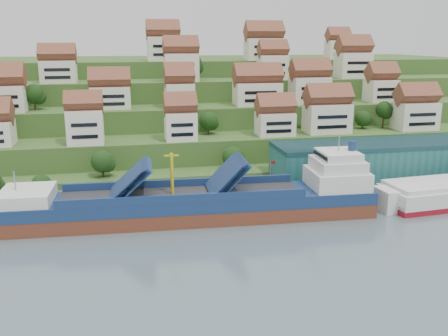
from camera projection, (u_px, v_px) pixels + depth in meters
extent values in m
plane|color=slate|center=(205.00, 220.00, 111.31)|extent=(300.00, 300.00, 0.00)
cube|color=gray|center=(272.00, 190.00, 129.17)|extent=(180.00, 14.00, 2.20)
cube|color=#2D4C1E|center=(168.00, 138.00, 192.31)|extent=(260.00, 128.00, 4.00)
cube|color=#2D4C1E|center=(167.00, 127.00, 196.17)|extent=(260.00, 118.00, 11.00)
cube|color=#2D4C1E|center=(164.00, 115.00, 202.87)|extent=(260.00, 102.00, 18.00)
cube|color=#2D4C1E|center=(162.00, 104.00, 209.57)|extent=(260.00, 86.00, 25.00)
cube|color=#2D4C1E|center=(160.00, 95.00, 217.34)|extent=(260.00, 68.00, 31.00)
cube|color=silver|center=(85.00, 127.00, 136.66)|extent=(9.70, 7.03, 9.43)
cube|color=silver|center=(181.00, 126.00, 142.30)|extent=(8.76, 7.62, 7.95)
cube|color=silver|center=(275.00, 124.00, 149.42)|extent=(10.85, 7.73, 6.79)
cube|color=silver|center=(327.00, 118.00, 153.25)|extent=(13.45, 8.26, 8.85)
cube|color=silver|center=(415.00, 116.00, 158.79)|extent=(12.77, 8.31, 8.63)
cube|color=silver|center=(8.00, 99.00, 148.26)|extent=(10.16, 8.98, 7.80)
cube|color=silver|center=(110.00, 98.00, 155.07)|extent=(12.20, 7.90, 6.80)
cube|color=silver|center=(180.00, 96.00, 157.00)|extent=(8.73, 8.56, 7.61)
cube|color=silver|center=(257.00, 94.00, 162.82)|extent=(14.95, 8.36, 7.31)
cube|color=silver|center=(309.00, 90.00, 167.17)|extent=(12.49, 8.18, 8.76)
cube|color=silver|center=(381.00, 91.00, 171.69)|extent=(9.69, 8.04, 7.51)
cube|color=silver|center=(59.00, 72.00, 164.18)|extent=(11.43, 7.30, 7.24)
cube|color=silver|center=(181.00, 68.00, 169.30)|extent=(11.32, 7.79, 9.33)
cube|color=silver|center=(273.00, 67.00, 177.94)|extent=(9.89, 7.14, 8.48)
cube|color=silver|center=(353.00, 65.00, 184.20)|extent=(11.90, 8.47, 9.20)
cube|color=silver|center=(163.00, 49.00, 187.09)|extent=(11.85, 8.15, 8.88)
cube|color=silver|center=(264.00, 49.00, 195.15)|extent=(14.27, 8.73, 8.30)
cube|color=silver|center=(337.00, 50.00, 204.46)|extent=(9.00, 7.05, 7.45)
ellipsoid|color=#1C3F15|center=(233.00, 157.00, 136.53)|extent=(5.98, 5.98, 5.98)
ellipsoid|color=#1C3F15|center=(102.00, 161.00, 129.71)|extent=(5.87, 5.87, 5.87)
ellipsoid|color=#1C3F15|center=(363.00, 119.00, 160.10)|extent=(5.07, 5.07, 5.07)
ellipsoid|color=#1C3F15|center=(384.00, 110.00, 160.84)|extent=(5.45, 5.45, 5.45)
ellipsoid|color=#1C3F15|center=(208.00, 121.00, 150.55)|extent=(5.70, 5.70, 5.70)
ellipsoid|color=#1C3F15|center=(302.00, 88.00, 170.93)|extent=(4.62, 4.62, 4.62)
ellipsoid|color=#1C3F15|center=(15.00, 96.00, 152.39)|extent=(4.86, 4.86, 4.86)
ellipsoid|color=#1C3F15|center=(34.00, 94.00, 152.09)|extent=(6.05, 6.05, 6.05)
ellipsoid|color=#1C3F15|center=(192.00, 64.00, 174.52)|extent=(7.47, 7.47, 7.47)
ellipsoid|color=#1C3F15|center=(267.00, 66.00, 182.98)|extent=(5.06, 5.06, 5.06)
ellipsoid|color=#1C3F15|center=(277.00, 67.00, 181.75)|extent=(4.64, 4.64, 4.64)
ellipsoid|color=#1C3F15|center=(41.00, 184.00, 120.79)|extent=(4.79, 4.79, 4.79)
cube|color=#256562|center=(383.00, 160.00, 135.81)|extent=(60.00, 15.00, 10.00)
cylinder|color=gray|center=(270.00, 177.00, 122.76)|extent=(0.16, 0.16, 8.00)
cube|color=maroon|center=(273.00, 163.00, 121.97)|extent=(1.20, 0.05, 0.80)
cube|color=brown|center=(192.00, 215.00, 111.66)|extent=(82.61, 16.39, 5.26)
cube|color=navy|center=(192.00, 200.00, 110.77)|extent=(82.61, 16.52, 2.74)
cube|color=silver|center=(27.00, 196.00, 104.81)|extent=(11.07, 12.47, 2.74)
cube|color=#262628|center=(182.00, 194.00, 110.10)|extent=(53.07, 13.15, 0.32)
cube|color=navy|center=(128.00, 181.00, 107.44)|extent=(8.41, 11.97, 7.28)
cube|color=navy|center=(224.00, 177.00, 110.65)|extent=(8.02, 11.95, 7.69)
cylinder|color=yellow|center=(172.00, 174.00, 108.62)|extent=(0.77, 0.77, 9.47)
cube|color=silver|center=(337.00, 179.00, 115.05)|extent=(13.17, 12.57, 4.21)
cube|color=silver|center=(338.00, 164.00, 114.21)|extent=(11.01, 11.21, 2.63)
cube|color=silver|center=(338.00, 155.00, 113.65)|extent=(8.85, 9.85, 1.89)
cylinder|color=navy|center=(352.00, 146.00, 113.63)|extent=(1.76, 1.76, 2.32)
cube|color=maroon|center=(447.00, 201.00, 121.95)|extent=(33.86, 14.76, 2.86)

